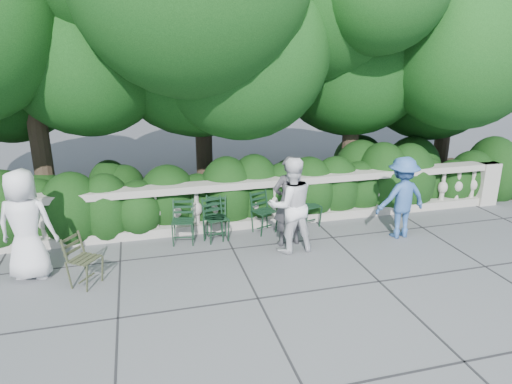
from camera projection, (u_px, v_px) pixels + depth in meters
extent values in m
plane|color=#505257|center=(271.00, 265.00, 7.80)|extent=(90.00, 90.00, 0.00)
cube|color=#9E998E|center=(246.00, 222.00, 9.43)|extent=(12.00, 0.32, 0.18)
cube|color=#9E998E|center=(246.00, 184.00, 9.17)|extent=(12.00, 0.36, 0.14)
cube|color=#9E998E|center=(485.00, 183.00, 10.71)|extent=(0.44, 0.44, 1.00)
cylinder|color=#3F3023|center=(42.00, 155.00, 9.52)|extent=(0.40, 0.40, 2.80)
ellipsoid|color=black|center=(20.00, 40.00, 8.42)|extent=(5.28, 5.28, 3.96)
cylinder|color=#3F3023|center=(203.00, 128.00, 10.84)|extent=(0.40, 0.40, 3.40)
ellipsoid|color=black|center=(202.00, 2.00, 9.52)|extent=(6.24, 6.24, 4.68)
cylinder|color=#3F3023|center=(351.00, 135.00, 11.11)|extent=(0.40, 0.40, 3.00)
ellipsoid|color=black|center=(367.00, 29.00, 9.94)|extent=(5.52, 5.52, 4.14)
cylinder|color=#3F3023|center=(443.00, 134.00, 12.36)|extent=(0.40, 0.40, 2.60)
ellipsoid|color=black|center=(464.00, 53.00, 11.35)|extent=(4.80, 4.80, 3.60)
imported|color=white|center=(26.00, 225.00, 7.14)|extent=(0.98, 0.75, 1.80)
imported|color=#3F3E43|center=(288.00, 201.00, 8.36)|extent=(0.67, 0.49, 1.70)
imported|color=white|center=(291.00, 205.00, 8.10)|extent=(0.87, 0.69, 1.74)
imported|color=#335999|center=(402.00, 198.00, 8.75)|extent=(1.07, 0.66, 1.59)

